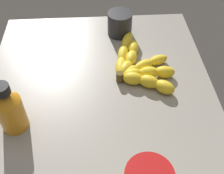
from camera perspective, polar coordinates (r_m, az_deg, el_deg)
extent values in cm
cube|color=gray|center=(79.17, -2.43, -3.19)|extent=(79.45, 64.62, 4.77)
ellipsoid|color=yellow|center=(79.86, 4.18, 1.75)|extent=(4.91, 6.51, 3.65)
ellipsoid|color=yellow|center=(79.44, 7.44, 1.10)|extent=(5.77, 6.82, 3.65)
ellipsoid|color=yellow|center=(78.65, 10.55, -0.02)|extent=(6.40, 6.85, 3.65)
ellipsoid|color=yellow|center=(81.07, 4.11, 2.53)|extent=(4.57, 6.48, 3.51)
ellipsoid|color=yellow|center=(82.15, 7.32, 2.94)|extent=(3.81, 6.10, 3.51)
ellipsoid|color=yellow|center=(83.03, 10.54, 3.02)|extent=(4.01, 6.21, 3.51)
ellipsoid|color=yellow|center=(82.28, 3.65, 3.14)|extent=(6.03, 6.90, 3.00)
ellipsoid|color=yellow|center=(84.71, 6.38, 4.45)|extent=(5.53, 6.98, 3.00)
ellipsoid|color=yellow|center=(86.99, 9.22, 5.43)|extent=(4.94, 6.95, 3.00)
ellipsoid|color=yellow|center=(82.90, 2.69, 3.78)|extent=(7.21, 6.15, 3.38)
ellipsoid|color=yellow|center=(86.51, 3.81, 5.92)|extent=(7.14, 5.31, 3.38)
ellipsoid|color=yellow|center=(90.39, 4.24, 7.99)|extent=(6.79, 4.26, 3.38)
ellipsoid|color=yellow|center=(83.77, 1.70, 4.21)|extent=(8.45, 4.24, 3.05)
ellipsoid|color=yellow|center=(88.60, 2.19, 7.02)|extent=(8.59, 4.97, 3.05)
ellipsoid|color=yellow|center=(93.56, 3.04, 9.48)|extent=(8.64, 5.65, 3.05)
cylinder|color=brown|center=(80.16, 1.47, 2.07)|extent=(2.00, 2.00, 3.00)
cylinder|color=orange|center=(71.98, -19.86, -5.13)|extent=(6.55, 6.55, 9.33)
cone|color=orange|center=(67.58, -21.13, -1.95)|extent=(6.55, 6.55, 2.77)
cylinder|color=black|center=(65.83, -21.71, -0.50)|extent=(3.74, 3.74, 2.27)
cylinder|color=#262628|center=(96.77, 1.50, 12.76)|extent=(8.25, 8.25, 8.00)
torus|color=#262628|center=(101.00, 1.43, 14.65)|extent=(4.57, 1.25, 4.52)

